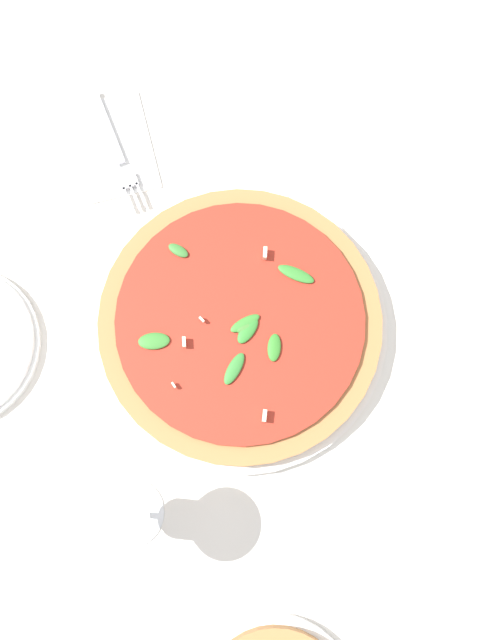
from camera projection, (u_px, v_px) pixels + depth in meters
name	position (u px, v px, depth m)	size (l,w,h in m)	color
ground_plane	(223.00, 351.00, 0.78)	(6.00, 6.00, 0.00)	silver
pizza_arugula_main	(240.00, 323.00, 0.77)	(0.37, 0.37, 0.05)	white
wine_glass	(115.00, 518.00, 0.64)	(0.08, 0.08, 0.14)	white
napkin	(114.00, 146.00, 0.84)	(0.15, 0.10, 0.01)	white
fork	(115.00, 148.00, 0.84)	(0.19, 0.05, 0.00)	silver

